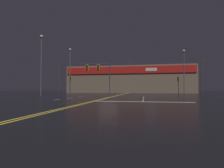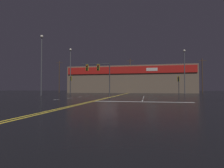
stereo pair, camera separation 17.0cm
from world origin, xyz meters
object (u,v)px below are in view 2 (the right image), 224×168
object	(u,v)px
traffic_signal_median	(98,71)
streetlight_near_right	(70,65)
traffic_signal_corner_northeast	(179,81)
streetlight_near_left	(184,66)
traffic_signal_corner_northwest	(71,81)
streetlight_far_left	(42,58)

from	to	relation	value
traffic_signal_median	streetlight_near_right	world-z (taller)	streetlight_near_right
traffic_signal_corner_northeast	streetlight_near_left	world-z (taller)	streetlight_near_left
traffic_signal_median	traffic_signal_corner_northeast	bearing A→B (deg)	32.16
traffic_signal_corner_northwest	streetlight_near_right	distance (m)	5.51
streetlight_near_right	streetlight_far_left	distance (m)	8.97
streetlight_near_right	traffic_signal_corner_northwest	bearing A→B (deg)	-64.34
streetlight_near_left	streetlight_near_right	distance (m)	26.71
traffic_signal_median	streetlight_near_left	world-z (taller)	streetlight_near_left
traffic_signal_median	traffic_signal_corner_northeast	xyz separation A→B (m)	(13.30, 8.36, -1.42)
traffic_signal_corner_northeast	streetlight_far_left	world-z (taller)	streetlight_far_left
traffic_signal_corner_northwest	streetlight_near_left	size ratio (longest dim) A/B	0.37
traffic_signal_corner_northwest	streetlight_far_left	world-z (taller)	streetlight_far_left
streetlight_near_right	streetlight_far_left	bearing A→B (deg)	-100.68
streetlight_far_left	streetlight_near_left	bearing A→B (deg)	27.75
streetlight_near_right	streetlight_far_left	xyz separation A→B (m)	(-1.66, -8.81, 0.30)
traffic_signal_corner_northeast	streetlight_near_right	distance (m)	23.74
traffic_signal_median	traffic_signal_corner_northwest	distance (m)	11.49
traffic_signal_median	streetlight_far_left	world-z (taller)	streetlight_far_left
streetlight_near_right	streetlight_far_left	world-z (taller)	streetlight_far_left
traffic_signal_corner_northeast	streetlight_far_left	size ratio (longest dim) A/B	0.32
traffic_signal_median	streetlight_near_right	size ratio (longest dim) A/B	0.50
traffic_signal_corner_northwest	streetlight_far_left	bearing A→B (deg)	-123.23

